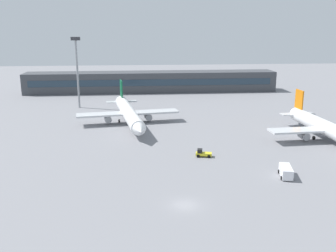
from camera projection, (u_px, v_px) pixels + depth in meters
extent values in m
plane|color=gray|center=(165.00, 137.00, 100.56)|extent=(400.00, 400.00, 0.00)
cube|color=#3F4247|center=(152.00, 82.00, 170.63)|extent=(112.03, 12.00, 9.00)
cube|color=#263847|center=(152.00, 83.00, 164.69)|extent=(106.43, 0.16, 2.80)
cylinder|color=silver|center=(329.00, 129.00, 95.60)|extent=(5.69, 36.20, 3.81)
cone|color=silver|center=(293.00, 113.00, 114.32)|extent=(2.86, 3.94, 2.66)
cube|color=orange|center=(299.00, 99.00, 110.24)|extent=(0.59, 4.42, 5.51)
cube|color=silver|center=(297.00, 114.00, 111.66)|extent=(10.15, 3.32, 0.24)
cube|color=silver|center=(326.00, 129.00, 96.63)|extent=(30.26, 6.37, 0.50)
cylinder|color=gray|center=(304.00, 135.00, 96.17)|extent=(2.17, 3.31, 2.00)
cylinder|color=black|center=(314.00, 138.00, 97.87)|extent=(0.45, 1.02, 1.00)
cylinder|color=black|center=(332.00, 137.00, 98.59)|extent=(0.45, 1.02, 1.00)
cylinder|color=white|center=(129.00, 113.00, 113.49)|extent=(9.40, 37.21, 3.91)
cone|color=white|center=(140.00, 130.00, 94.44)|extent=(4.31, 4.81, 3.71)
cone|color=white|center=(121.00, 101.00, 132.36)|extent=(3.29, 4.27, 2.74)
cube|color=#0C5933|center=(121.00, 89.00, 128.23)|extent=(1.04, 4.53, 5.66)
cube|color=silver|center=(122.00, 102.00, 129.68)|extent=(10.60, 4.38, 0.25)
cube|color=silver|center=(128.00, 113.00, 114.53)|extent=(31.26, 9.49, 0.51)
cylinder|color=gray|center=(108.00, 119.00, 113.48)|extent=(2.53, 3.56, 2.06)
cylinder|color=gray|center=(148.00, 117.00, 116.32)|extent=(2.53, 3.56, 2.06)
cylinder|color=black|center=(135.00, 133.00, 102.04)|extent=(0.56, 1.08, 1.03)
cylinder|color=black|center=(119.00, 121.00, 115.54)|extent=(0.56, 1.08, 1.03)
cylinder|color=black|center=(136.00, 120.00, 116.77)|extent=(0.56, 1.08, 1.03)
cube|color=yellow|center=(204.00, 154.00, 85.02)|extent=(3.83, 2.21, 0.60)
cube|color=black|center=(200.00, 151.00, 84.96)|extent=(1.37, 1.60, 0.90)
cylinder|color=black|center=(199.00, 154.00, 85.98)|extent=(0.74, 0.39, 0.70)
cylinder|color=black|center=(198.00, 156.00, 84.49)|extent=(0.74, 0.39, 0.70)
cylinder|color=black|center=(209.00, 154.00, 85.71)|extent=(0.74, 0.39, 0.70)
cylinder|color=black|center=(209.00, 157.00, 84.21)|extent=(0.74, 0.39, 0.70)
cube|color=white|center=(286.00, 171.00, 73.46)|extent=(3.08, 5.51, 1.90)
cube|color=#1E2633|center=(284.00, 165.00, 75.25)|extent=(1.89, 0.57, 0.70)
cylinder|color=black|center=(289.00, 172.00, 75.15)|extent=(0.44, 0.80, 0.76)
cylinder|color=black|center=(279.00, 171.00, 75.40)|extent=(0.44, 0.80, 0.76)
cylinder|color=black|center=(293.00, 178.00, 71.89)|extent=(0.44, 0.80, 0.76)
cylinder|color=black|center=(282.00, 178.00, 72.14)|extent=(0.44, 0.80, 0.76)
cylinder|color=gray|center=(78.00, 75.00, 134.36)|extent=(0.70, 0.70, 23.98)
cube|color=#333338|center=(75.00, 39.00, 131.16)|extent=(3.20, 0.80, 1.20)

